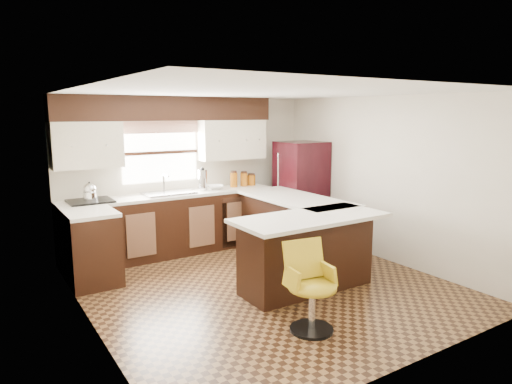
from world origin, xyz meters
TOP-DOWN VIEW (x-y plane):
  - floor at (0.00, 0.00)m, footprint 4.40×4.40m
  - ceiling at (0.00, 0.00)m, footprint 4.40×4.40m
  - wall_back at (0.00, 2.20)m, footprint 4.40×0.00m
  - wall_front at (0.00, -2.20)m, footprint 4.40×0.00m
  - wall_left at (-2.10, 0.00)m, footprint 0.00×4.40m
  - wall_right at (2.10, 0.00)m, footprint 0.00×4.40m
  - base_cab_back at (-0.45, 1.90)m, footprint 3.30×0.60m
  - base_cab_left at (-1.80, 1.25)m, footprint 0.60×0.70m
  - counter_back at (-0.45, 1.90)m, footprint 3.30×0.60m
  - counter_left at (-1.80, 1.25)m, footprint 0.60×0.70m
  - soffit at (-0.40, 2.03)m, footprint 3.40×0.35m
  - upper_cab_left at (-1.62, 2.03)m, footprint 0.94×0.35m
  - upper_cab_right at (0.68, 2.03)m, footprint 1.14×0.35m
  - window_pane at (-0.50, 2.18)m, footprint 1.20×0.02m
  - valance at (-0.50, 2.14)m, footprint 1.30×0.06m
  - sink at (-0.50, 1.88)m, footprint 0.75×0.45m
  - dishwasher at (0.55, 1.61)m, footprint 0.58×0.03m
  - cooktop at (-1.65, 1.88)m, footprint 0.58×0.50m
  - peninsula_long at (0.90, 0.62)m, footprint 0.60×1.95m
  - peninsula_return at (0.38, -0.35)m, footprint 1.65×0.60m
  - counter_pen_long at (0.95, 0.62)m, footprint 0.84×1.95m
  - counter_pen_return at (0.35, -0.44)m, footprint 1.89×0.84m
  - refrigerator at (1.72, 1.48)m, footprint 0.72×0.69m
  - bar_chair at (-0.28, -1.25)m, footprint 0.54×0.54m
  - kettle at (-1.65, 1.88)m, footprint 0.19×0.19m
  - percolator at (0.08, 1.90)m, footprint 0.14×0.14m
  - mixing_bowl at (0.30, 1.90)m, footprint 0.32×0.32m
  - canister_large at (0.66, 1.92)m, footprint 0.12×0.12m
  - canister_med at (0.85, 1.92)m, footprint 0.12×0.12m
  - canister_small at (1.00, 1.92)m, footprint 0.13×0.13m

SIDE VIEW (x-z plane):
  - floor at x=0.00m, z-range 0.00..0.00m
  - dishwasher at x=0.55m, z-range 0.04..0.82m
  - bar_chair at x=-0.28m, z-range 0.00..0.90m
  - base_cab_back at x=-0.45m, z-range 0.00..0.90m
  - base_cab_left at x=-1.80m, z-range 0.00..0.90m
  - peninsula_long at x=0.90m, z-range 0.00..0.90m
  - peninsula_return at x=0.38m, z-range 0.00..0.90m
  - refrigerator at x=1.72m, z-range 0.00..1.68m
  - counter_back at x=-0.45m, z-range 0.90..0.94m
  - counter_left at x=-1.80m, z-range 0.90..0.94m
  - counter_pen_long at x=0.95m, z-range 0.90..0.94m
  - counter_pen_return at x=0.35m, z-range 0.90..0.94m
  - cooktop at x=-1.65m, z-range 0.94..0.97m
  - sink at x=-0.50m, z-range 0.95..0.98m
  - mixing_bowl at x=0.30m, z-range 0.95..1.01m
  - canister_small at x=1.00m, z-range 0.95..1.12m
  - canister_med at x=0.85m, z-range 0.95..1.16m
  - canister_large at x=0.66m, z-range 0.95..1.18m
  - kettle at x=-1.65m, z-range 0.97..1.22m
  - percolator at x=0.08m, z-range 0.95..1.27m
  - wall_back at x=0.00m, z-range -1.00..3.40m
  - wall_front at x=0.00m, z-range -1.00..3.40m
  - wall_left at x=-2.10m, z-range -1.00..3.40m
  - wall_right at x=2.10m, z-range -1.00..3.40m
  - window_pane at x=-0.50m, z-range 1.10..2.00m
  - upper_cab_left at x=-1.62m, z-range 1.40..2.04m
  - upper_cab_right at x=0.68m, z-range 1.40..2.04m
  - valance at x=-0.50m, z-range 1.85..2.03m
  - soffit at x=-0.40m, z-range 2.04..2.40m
  - ceiling at x=0.00m, z-range 2.40..2.40m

